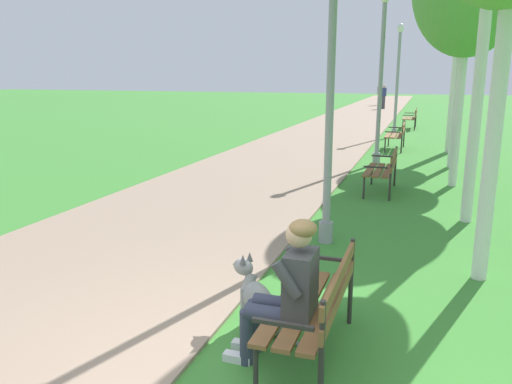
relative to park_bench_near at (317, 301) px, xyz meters
name	(u,v)px	position (x,y,z in m)	size (l,w,h in m)	color
paved_path	(353,119)	(-2.98, 23.23, -0.49)	(4.06, 60.00, 0.04)	gray
park_bench_near	(317,301)	(0.00, 0.00, 0.00)	(0.55, 1.50, 0.85)	brown
park_bench_mid	(384,167)	(-0.01, 6.43, 0.00)	(0.55, 1.50, 0.85)	brown
park_bench_far	(397,133)	(-0.13, 12.61, 0.00)	(0.55, 1.50, 0.85)	brown
park_bench_furthest	(411,117)	(0.05, 19.26, 0.00)	(0.55, 1.50, 0.85)	brown
person_seated_on_near_bench	(287,287)	(-0.21, -0.18, 0.17)	(0.74, 0.49, 1.25)	#33384C
dog_grey	(262,304)	(-0.58, 0.30, -0.25)	(0.78, 0.47, 0.71)	gray
lamp_post_near	(331,86)	(-0.50, 3.00, 1.66)	(0.24, 0.24, 4.20)	gray
lamp_post_mid	(381,77)	(-0.47, 9.77, 1.74)	(0.24, 0.24, 4.36)	gray
lamp_post_far	(397,79)	(-0.44, 16.13, 1.62)	(0.24, 0.24, 4.12)	gray
birch_tree_fifth	(464,5)	(1.38, 9.91, 3.44)	(1.92, 1.86, 5.06)	silver
pedestrian_distant	(384,97)	(-2.18, 31.45, 0.33)	(0.32, 0.22, 1.65)	#383842
pedestrian_further_distant	(379,94)	(-2.84, 35.61, 0.33)	(0.32, 0.22, 1.65)	#383842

